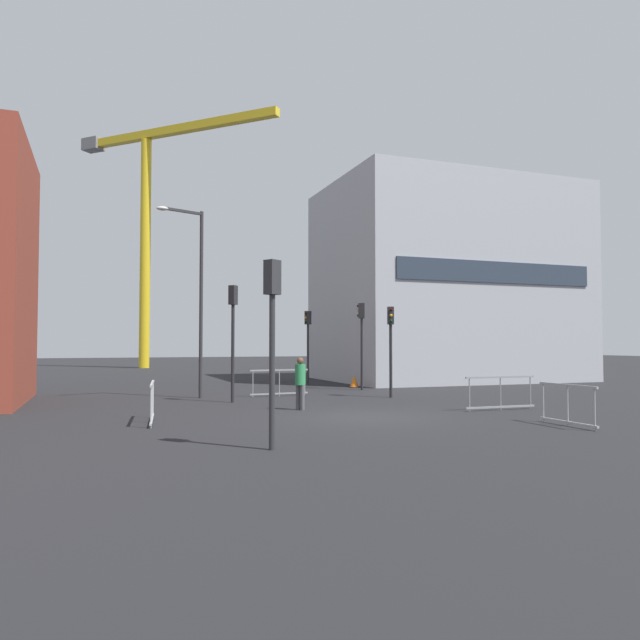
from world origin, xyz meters
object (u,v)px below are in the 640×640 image
(traffic_light_island, at_px, (308,335))
(traffic_light_median, at_px, (233,324))
(traffic_light_far, at_px, (272,321))
(traffic_light_verge, at_px, (391,336))
(traffic_light_crosswalk, at_px, (362,332))
(streetlamp_tall, at_px, (196,287))
(traffic_cone_on_verge, at_px, (354,382))
(pedestrian_walking, at_px, (300,379))
(construction_crane, at_px, (151,202))

(traffic_light_island, height_order, traffic_light_median, traffic_light_median)
(traffic_light_far, bearing_deg, traffic_light_island, 68.84)
(traffic_light_far, distance_m, traffic_light_island, 19.45)
(traffic_light_verge, distance_m, traffic_light_crosswalk, 4.01)
(streetlamp_tall, height_order, traffic_light_median, streetlamp_tall)
(traffic_light_median, distance_m, traffic_light_crosswalk, 7.76)
(traffic_light_median, xyz_separation_m, traffic_cone_on_verge, (7.11, 5.35, -2.57))
(traffic_light_median, bearing_deg, traffic_light_crosswalk, 28.93)
(traffic_light_median, relative_size, traffic_cone_on_verge, 7.41)
(traffic_light_median, xyz_separation_m, pedestrian_walking, (1.52, -3.19, -1.86))
(traffic_light_verge, height_order, traffic_light_crosswalk, traffic_light_crosswalk)
(construction_crane, relative_size, pedestrian_walking, 12.58)
(traffic_light_verge, relative_size, pedestrian_walking, 2.14)
(traffic_light_verge, relative_size, traffic_light_island, 0.94)
(traffic_light_far, xyz_separation_m, traffic_cone_on_verge, (8.41, 15.24, -2.31))
(construction_crane, bearing_deg, traffic_light_far, -91.26)
(traffic_light_island, bearing_deg, construction_crane, 104.00)
(traffic_light_verge, xyz_separation_m, traffic_light_island, (-0.54, 8.46, 0.15))
(traffic_light_far, xyz_separation_m, pedestrian_walking, (2.81, 6.70, -1.60))
(traffic_cone_on_verge, bearing_deg, traffic_light_verge, -98.65)
(streetlamp_tall, relative_size, traffic_cone_on_verge, 12.82)
(traffic_light_verge, bearing_deg, traffic_light_median, 178.01)
(traffic_light_crosswalk, bearing_deg, traffic_light_verge, -97.52)
(streetlamp_tall, relative_size, traffic_light_crosswalk, 1.84)
(traffic_light_median, xyz_separation_m, traffic_light_crosswalk, (6.79, 3.75, -0.15))
(traffic_cone_on_verge, bearing_deg, pedestrian_walking, -123.24)
(construction_crane, relative_size, traffic_light_far, 5.54)
(traffic_light_median, relative_size, traffic_light_crosswalk, 1.06)
(traffic_light_verge, relative_size, traffic_light_median, 0.85)
(construction_crane, xyz_separation_m, traffic_light_median, (0.36, -32.66, -11.68))
(streetlamp_tall, bearing_deg, construction_crane, 88.73)
(traffic_light_island, xyz_separation_m, traffic_light_median, (-5.72, -8.25, 0.25))
(traffic_light_far, relative_size, traffic_light_island, 1.00)
(streetlamp_tall, distance_m, traffic_light_verge, 7.89)
(streetlamp_tall, relative_size, pedestrian_walking, 4.37)
(traffic_light_island, distance_m, traffic_light_median, 10.04)
(traffic_light_median, bearing_deg, traffic_light_verge, -1.99)
(pedestrian_walking, bearing_deg, construction_crane, 93.00)
(construction_crane, height_order, traffic_light_far, construction_crane)
(streetlamp_tall, bearing_deg, traffic_light_median, -63.02)
(streetlamp_tall, relative_size, traffic_light_island, 1.91)
(traffic_light_verge, relative_size, traffic_cone_on_verge, 6.27)
(traffic_light_far, bearing_deg, pedestrian_walking, 67.22)
(streetlamp_tall, height_order, pedestrian_walking, streetlamp_tall)
(traffic_cone_on_verge, bearing_deg, streetlamp_tall, -157.98)
(traffic_light_verge, bearing_deg, traffic_light_island, 93.67)
(traffic_light_island, relative_size, traffic_cone_on_verge, 6.70)
(construction_crane, distance_m, traffic_light_far, 44.20)
(pedestrian_walking, height_order, traffic_cone_on_verge, pedestrian_walking)
(traffic_light_far, xyz_separation_m, traffic_light_crosswalk, (8.09, 13.65, 0.11))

